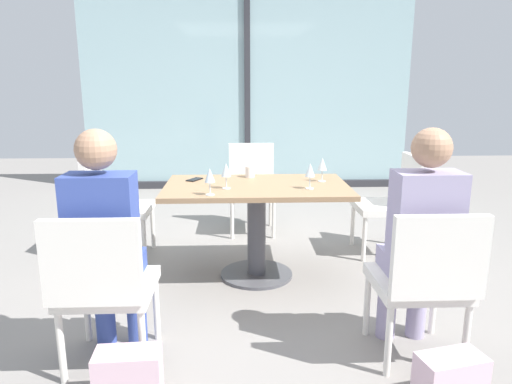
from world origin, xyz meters
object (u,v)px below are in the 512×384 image
(dining_table_main, at_px, (257,208))
(person_front_right, at_px, (420,233))
(wine_glass_3, at_px, (226,171))
(chair_front_right, at_px, (424,277))
(chair_far_right, at_px, (394,198))
(coffee_cup, at_px, (250,172))
(chair_front_left, at_px, (103,282))
(cell_phone_on_table, at_px, (195,179))
(wine_glass_0, at_px, (322,165))
(chair_near_window, at_px, (252,182))
(wine_glass_2, at_px, (310,171))
(handbag_1, at_px, (129,379))
(chair_far_left, at_px, (111,201))
(handbag_0, at_px, (450,384))
(person_front_left, at_px, (106,237))
(wine_glass_1, at_px, (210,176))

(dining_table_main, relative_size, person_front_right, 1.09)
(wine_glass_3, bearing_deg, chair_front_right, -45.87)
(chair_far_right, distance_m, coffee_cup, 1.30)
(chair_front_left, bearing_deg, dining_table_main, 55.62)
(chair_far_right, bearing_deg, cell_phone_on_table, -170.65)
(chair_far_right, xyz_separation_m, wine_glass_3, (-1.44, -0.59, 0.37))
(wine_glass_3, bearing_deg, chair_front_left, -119.04)
(chair_front_left, distance_m, cell_phone_on_table, 1.45)
(dining_table_main, height_order, wine_glass_0, wine_glass_0)
(chair_near_window, relative_size, coffee_cup, 9.67)
(cell_phone_on_table, bearing_deg, wine_glass_2, 7.30)
(handbag_1, bearing_deg, chair_far_left, 103.19)
(dining_table_main, xyz_separation_m, handbag_1, (-0.65, -1.48, -0.40))
(chair_far_right, xyz_separation_m, handbag_0, (-0.40, -2.05, -0.36))
(handbag_0, relative_size, handbag_1, 1.00)
(wine_glass_0, bearing_deg, chair_near_window, 114.86)
(chair_far_right, bearing_deg, coffee_cup, -171.53)
(wine_glass_3, bearing_deg, cell_phone_on_table, 129.25)
(person_front_right, height_order, handbag_0, person_front_right)
(handbag_0, bearing_deg, cell_phone_on_table, 113.36)
(person_front_right, bearing_deg, wine_glass_0, 104.64)
(chair_front_left, xyz_separation_m, handbag_1, (0.17, -0.28, -0.36))
(chair_front_left, xyz_separation_m, wine_glass_2, (1.20, 1.05, 0.37))
(person_front_left, xyz_separation_m, coffee_cup, (0.78, 1.37, 0.08))
(person_front_right, relative_size, person_front_left, 1.00)
(wine_glass_3, height_order, handbag_0, wine_glass_3)
(wine_glass_2, bearing_deg, cell_phone_on_table, 158.15)
(wine_glass_2, height_order, coffee_cup, wine_glass_2)
(wine_glass_1, xyz_separation_m, wine_glass_3, (0.11, 0.20, 0.00))
(chair_far_right, distance_m, wine_glass_0, 0.88)
(person_front_right, relative_size, wine_glass_2, 6.81)
(wine_glass_1, bearing_deg, wine_glass_3, 61.65)
(person_front_right, distance_m, wine_glass_3, 1.43)
(person_front_left, xyz_separation_m, handbag_0, (1.63, -0.49, -0.56))
(chair_near_window, bearing_deg, chair_front_right, -71.11)
(chair_far_right, xyz_separation_m, person_front_right, (-0.40, -1.56, 0.20))
(person_front_right, distance_m, coffee_cup, 1.62)
(chair_front_right, bearing_deg, chair_front_left, 180.00)
(person_front_right, bearing_deg, wine_glass_1, 146.17)
(wine_glass_0, distance_m, wine_glass_3, 0.76)
(chair_far_right, xyz_separation_m, person_front_left, (-2.04, -1.56, 0.20))
(person_front_right, bearing_deg, chair_front_left, -176.19)
(coffee_cup, bearing_deg, person_front_left, -119.55)
(wine_glass_0, xyz_separation_m, handbag_1, (-1.16, -1.58, -0.72))
(chair_far_right, distance_m, wine_glass_2, 1.11)
(chair_far_right, bearing_deg, dining_table_main, -158.84)
(wine_glass_0, height_order, wine_glass_2, same)
(wine_glass_0, relative_size, wine_glass_3, 1.00)
(person_front_left, relative_size, handbag_1, 4.20)
(chair_near_window, bearing_deg, cell_phone_on_table, -115.50)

